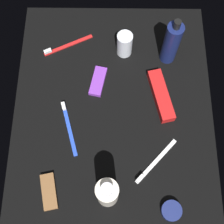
{
  "coord_description": "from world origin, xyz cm",
  "views": [
    {
      "loc": [
        -34.16,
        -0.35,
        93.88
      ],
      "look_at": [
        0.0,
        0.0,
        3.0
      ],
      "focal_mm": 49.96,
      "sensor_mm": 36.0,
      "label": 1
    }
  ],
  "objects_px": {
    "bodywash_bottle": "(106,193)",
    "toothbrush_white": "(153,163)",
    "deodorant_stick": "(123,44)",
    "toothbrush_red": "(64,46)",
    "toothpaste_box_red": "(160,96)",
    "snack_bar_purple": "(97,81)",
    "cream_tin_left": "(170,211)",
    "lotion_bottle": "(170,43)",
    "snack_bar_brown": "(48,192)",
    "toothbrush_blue": "(67,125)"
  },
  "relations": [
    {
      "from": "snack_bar_brown",
      "to": "cream_tin_left",
      "type": "relative_size",
      "value": 1.76
    },
    {
      "from": "toothpaste_box_red",
      "to": "snack_bar_brown",
      "type": "xyz_separation_m",
      "value": [
        -0.31,
        0.34,
        -0.01
      ]
    },
    {
      "from": "cream_tin_left",
      "to": "toothbrush_blue",
      "type": "bearing_deg",
      "value": 50.58
    },
    {
      "from": "toothpaste_box_red",
      "to": "snack_bar_purple",
      "type": "relative_size",
      "value": 1.69
    },
    {
      "from": "snack_bar_brown",
      "to": "cream_tin_left",
      "type": "xyz_separation_m",
      "value": [
        -0.05,
        -0.35,
        0.0
      ]
    },
    {
      "from": "snack_bar_brown",
      "to": "snack_bar_purple",
      "type": "bearing_deg",
      "value": -32.42
    },
    {
      "from": "toothbrush_red",
      "to": "toothpaste_box_red",
      "type": "distance_m",
      "value": 0.37
    },
    {
      "from": "bodywash_bottle",
      "to": "snack_bar_brown",
      "type": "bearing_deg",
      "value": 86.52
    },
    {
      "from": "deodorant_stick",
      "to": "cream_tin_left",
      "type": "distance_m",
      "value": 0.54
    },
    {
      "from": "deodorant_stick",
      "to": "cream_tin_left",
      "type": "height_order",
      "value": "deodorant_stick"
    },
    {
      "from": "bodywash_bottle",
      "to": "toothbrush_white",
      "type": "bearing_deg",
      "value": -54.97
    },
    {
      "from": "bodywash_bottle",
      "to": "deodorant_stick",
      "type": "bearing_deg",
      "value": -5.74
    },
    {
      "from": "toothbrush_red",
      "to": "snack_bar_purple",
      "type": "xyz_separation_m",
      "value": [
        -0.14,
        -0.12,
        0.0
      ]
    },
    {
      "from": "snack_bar_purple",
      "to": "cream_tin_left",
      "type": "relative_size",
      "value": 1.76
    },
    {
      "from": "snack_bar_purple",
      "to": "toothpaste_box_red",
      "type": "bearing_deg",
      "value": -92.84
    },
    {
      "from": "deodorant_stick",
      "to": "snack_bar_purple",
      "type": "xyz_separation_m",
      "value": [
        -0.12,
        0.09,
        -0.04
      ]
    },
    {
      "from": "deodorant_stick",
      "to": "toothbrush_white",
      "type": "bearing_deg",
      "value": -167.22
    },
    {
      "from": "toothbrush_red",
      "to": "toothpaste_box_red",
      "type": "bearing_deg",
      "value": -120.54
    },
    {
      "from": "toothbrush_white",
      "to": "deodorant_stick",
      "type": "bearing_deg",
      "value": 12.78
    },
    {
      "from": "lotion_bottle",
      "to": "toothbrush_red",
      "type": "bearing_deg",
      "value": 83.82
    },
    {
      "from": "snack_bar_purple",
      "to": "cream_tin_left",
      "type": "bearing_deg",
      "value": -139.95
    },
    {
      "from": "toothbrush_white",
      "to": "toothpaste_box_red",
      "type": "bearing_deg",
      "value": -7.67
    },
    {
      "from": "bodywash_bottle",
      "to": "deodorant_stick",
      "type": "height_order",
      "value": "bodywash_bottle"
    },
    {
      "from": "deodorant_stick",
      "to": "toothbrush_white",
      "type": "xyz_separation_m",
      "value": [
        -0.39,
        -0.09,
        -0.04
      ]
    },
    {
      "from": "deodorant_stick",
      "to": "toothbrush_red",
      "type": "relative_size",
      "value": 0.56
    },
    {
      "from": "deodorant_stick",
      "to": "toothpaste_box_red",
      "type": "relative_size",
      "value": 0.53
    },
    {
      "from": "lotion_bottle",
      "to": "toothbrush_blue",
      "type": "height_order",
      "value": "lotion_bottle"
    },
    {
      "from": "lotion_bottle",
      "to": "toothbrush_blue",
      "type": "distance_m",
      "value": 0.42
    },
    {
      "from": "toothbrush_white",
      "to": "snack_bar_brown",
      "type": "height_order",
      "value": "toothbrush_white"
    },
    {
      "from": "lotion_bottle",
      "to": "cream_tin_left",
      "type": "relative_size",
      "value": 3.34
    },
    {
      "from": "toothbrush_blue",
      "to": "snack_bar_brown",
      "type": "relative_size",
      "value": 1.69
    },
    {
      "from": "toothbrush_red",
      "to": "bodywash_bottle",
      "type": "bearing_deg",
      "value": -162.93
    },
    {
      "from": "snack_bar_brown",
      "to": "toothbrush_blue",
      "type": "bearing_deg",
      "value": -24.14
    },
    {
      "from": "toothbrush_white",
      "to": "toothbrush_blue",
      "type": "relative_size",
      "value": 0.79
    },
    {
      "from": "bodywash_bottle",
      "to": "snack_bar_brown",
      "type": "height_order",
      "value": "bodywash_bottle"
    },
    {
      "from": "deodorant_stick",
      "to": "toothbrush_red",
      "type": "xyz_separation_m",
      "value": [
        0.02,
        0.2,
        -0.04
      ]
    },
    {
      "from": "snack_bar_purple",
      "to": "toothbrush_white",
      "type": "bearing_deg",
      "value": -135.4
    },
    {
      "from": "bodywash_bottle",
      "to": "toothbrush_white",
      "type": "relative_size",
      "value": 1.28
    },
    {
      "from": "bodywash_bottle",
      "to": "lotion_bottle",
      "type": "bearing_deg",
      "value": -22.8
    },
    {
      "from": "snack_bar_brown",
      "to": "toothbrush_red",
      "type": "bearing_deg",
      "value": -13.84
    },
    {
      "from": "toothbrush_red",
      "to": "toothpaste_box_red",
      "type": "height_order",
      "value": "toothpaste_box_red"
    },
    {
      "from": "lotion_bottle",
      "to": "bodywash_bottle",
      "type": "relative_size",
      "value": 1.1
    },
    {
      "from": "toothbrush_blue",
      "to": "snack_bar_brown",
      "type": "distance_m",
      "value": 0.21
    },
    {
      "from": "snack_bar_brown",
      "to": "snack_bar_purple",
      "type": "xyz_separation_m",
      "value": [
        0.36,
        -0.13,
        0.0
      ]
    },
    {
      "from": "lotion_bottle",
      "to": "toothbrush_white",
      "type": "relative_size",
      "value": 1.41
    },
    {
      "from": "toothbrush_red",
      "to": "snack_bar_purple",
      "type": "relative_size",
      "value": 1.61
    },
    {
      "from": "toothpaste_box_red",
      "to": "toothbrush_red",
      "type": "bearing_deg",
      "value": 45.91
    },
    {
      "from": "bodywash_bottle",
      "to": "toothbrush_red",
      "type": "xyz_separation_m",
      "value": [
        0.51,
        0.16,
        -0.08
      ]
    },
    {
      "from": "toothbrush_blue",
      "to": "toothpaste_box_red",
      "type": "xyz_separation_m",
      "value": [
        0.1,
        -0.29,
        0.01
      ]
    },
    {
      "from": "toothpaste_box_red",
      "to": "cream_tin_left",
      "type": "height_order",
      "value": "toothpaste_box_red"
    }
  ]
}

